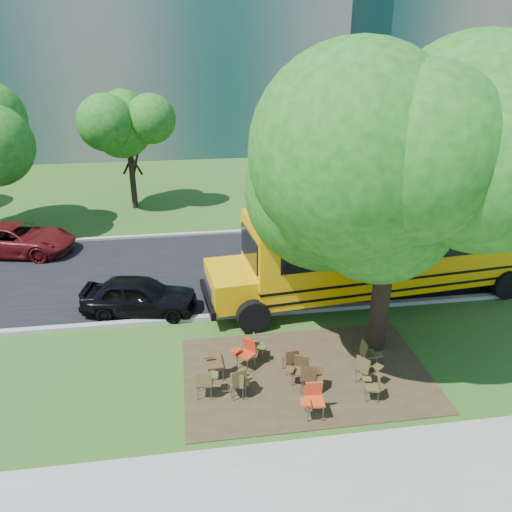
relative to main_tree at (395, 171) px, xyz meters
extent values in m
plane|color=#2F5019|center=(-3.47, -0.53, -5.61)|extent=(160.00, 160.00, 0.00)
cube|color=gray|center=(-3.47, -5.53, -5.59)|extent=(60.00, 4.00, 0.04)
cube|color=#382819|center=(-2.47, -1.03, -5.60)|extent=(7.00, 4.50, 0.03)
cube|color=black|center=(-3.47, 6.47, -5.59)|extent=(80.00, 8.00, 0.04)
cube|color=gray|center=(-3.47, 2.47, -5.54)|extent=(80.00, 0.25, 0.14)
cube|color=gray|center=(-3.47, 10.57, -5.54)|extent=(80.00, 0.25, 0.14)
cube|color=slate|center=(-11.47, 35.47, 5.39)|extent=(38.00, 16.00, 22.00)
cylinder|color=black|center=(-8.47, 15.47, -3.86)|extent=(0.32, 0.32, 3.50)
sphere|color=#165012|center=(-8.47, 15.47, -1.39)|extent=(4.80, 4.80, 4.80)
cylinder|color=black|center=(4.53, 13.47, -3.51)|extent=(0.38, 0.38, 4.20)
sphere|color=#165012|center=(4.53, 13.47, -0.57)|extent=(5.60, 5.60, 5.60)
cylinder|color=black|center=(12.53, 12.47, -3.81)|extent=(0.34, 0.34, 3.60)
cylinder|color=black|center=(0.00, 0.00, -3.34)|extent=(0.56, 0.56, 4.54)
sphere|color=#165012|center=(0.00, 0.00, 0.01)|extent=(7.20, 7.20, 7.20)
cube|color=#E29C07|center=(2.55, 3.47, -3.63)|extent=(12.50, 3.97, 2.74)
cube|color=black|center=(2.89, 3.51, -3.32)|extent=(11.84, 3.95, 0.67)
cube|color=#E29C07|center=(-4.26, 2.81, -4.49)|extent=(1.68, 2.59, 1.06)
cube|color=black|center=(2.55, 3.47, -4.33)|extent=(12.53, 4.01, 0.09)
cube|color=black|center=(2.55, 3.47, -4.74)|extent=(12.53, 4.01, 0.09)
cylinder|color=black|center=(-3.65, 1.47, -5.05)|extent=(1.14, 0.44, 1.12)
cylinder|color=black|center=(-3.92, 4.25, -5.05)|extent=(1.14, 0.44, 1.12)
cylinder|color=black|center=(5.92, 2.40, -5.05)|extent=(1.14, 0.44, 1.12)
cylinder|color=black|center=(5.64, 5.18, -5.05)|extent=(1.14, 0.44, 1.12)
cylinder|color=black|center=(7.20, 5.33, -5.05)|extent=(1.14, 0.44, 1.12)
cube|color=#504622|center=(-5.40, -1.58, -5.15)|extent=(0.47, 0.46, 0.05)
cube|color=#504622|center=(-5.42, -1.77, -4.92)|extent=(0.42, 0.14, 0.41)
cube|color=#504622|center=(-5.14, -1.47, -5.02)|extent=(0.26, 0.31, 0.03)
cylinder|color=slate|center=(-5.55, -1.39, -5.38)|extent=(0.02, 0.02, 0.46)
cylinder|color=slate|center=(-5.25, -1.78, -5.38)|extent=(0.02, 0.02, 0.46)
cube|color=#4B4120|center=(-4.49, -1.70, -5.19)|extent=(0.52, 0.51, 0.05)
cube|color=#4B4120|center=(-4.56, -1.86, -4.98)|extent=(0.38, 0.24, 0.38)
cube|color=#4B4120|center=(-4.23, -1.68, -5.07)|extent=(0.30, 0.33, 0.03)
cylinder|color=slate|center=(-4.57, -1.49, -5.40)|extent=(0.02, 0.02, 0.42)
cylinder|color=slate|center=(-4.41, -1.91, -5.40)|extent=(0.02, 0.02, 0.42)
cube|color=#44381D|center=(-4.55, -1.69, -5.14)|extent=(0.54, 0.53, 0.05)
cube|color=#44381D|center=(-4.50, -1.87, -4.91)|extent=(0.43, 0.22, 0.42)
cube|color=#44381D|center=(-4.35, -1.48, -5.01)|extent=(0.31, 0.35, 0.03)
cylinder|color=slate|center=(-4.77, -1.57, -5.37)|extent=(0.03, 0.03, 0.47)
cylinder|color=slate|center=(-4.33, -1.81, -5.37)|extent=(0.03, 0.03, 0.47)
cube|color=#4D371B|center=(-2.77, -1.46, -5.17)|extent=(0.55, 0.54, 0.05)
cube|color=#4D371B|center=(-2.69, -1.30, -4.95)|extent=(0.39, 0.26, 0.40)
cube|color=#4D371B|center=(-3.05, -1.48, -5.05)|extent=(0.32, 0.34, 0.03)
cylinder|color=slate|center=(-2.70, -1.68, -5.39)|extent=(0.02, 0.02, 0.44)
cylinder|color=slate|center=(-2.85, -1.23, -5.39)|extent=(0.02, 0.02, 0.44)
cube|color=#402817|center=(-2.60, -1.79, -5.13)|extent=(0.56, 0.54, 0.05)
cube|color=#402817|center=(-2.66, -1.97, -4.90)|extent=(0.44, 0.23, 0.43)
cube|color=#402817|center=(-2.31, -1.72, -5.00)|extent=(0.32, 0.36, 0.03)
cylinder|color=slate|center=(-2.72, -1.56, -5.37)|extent=(0.03, 0.03, 0.48)
cylinder|color=slate|center=(-2.49, -2.01, -5.37)|extent=(0.03, 0.03, 0.48)
cube|color=red|center=(-2.70, -2.80, -5.11)|extent=(0.49, 0.47, 0.06)
cube|color=red|center=(-2.69, -2.60, -4.87)|extent=(0.45, 0.13, 0.44)
cube|color=red|center=(-2.98, -2.94, -4.98)|extent=(0.26, 0.32, 0.03)
cylinder|color=slate|center=(-2.53, -3.00, -5.36)|extent=(0.03, 0.03, 0.50)
cylinder|color=slate|center=(-2.88, -2.60, -5.36)|extent=(0.03, 0.03, 0.50)
cube|color=#4E4222|center=(-1.02, -2.36, -5.21)|extent=(0.43, 0.44, 0.04)
cube|color=#4E4222|center=(-0.86, -2.39, -5.02)|extent=(0.16, 0.36, 0.36)
cube|color=#4E4222|center=(-1.09, -2.12, -5.11)|extent=(0.28, 0.24, 0.03)
cylinder|color=slate|center=(-1.20, -2.47, -5.41)|extent=(0.02, 0.02, 0.40)
cylinder|color=slate|center=(-0.84, -2.24, -5.41)|extent=(0.02, 0.02, 0.40)
cube|color=#483E1F|center=(-0.96, -1.69, -5.12)|extent=(0.62, 0.62, 0.05)
cube|color=#483E1F|center=(-1.11, -1.80, -4.88)|extent=(0.34, 0.41, 0.44)
cube|color=#483E1F|center=(-0.68, -1.81, -4.99)|extent=(0.39, 0.37, 0.03)
cylinder|color=slate|center=(-0.92, -1.43, -5.37)|extent=(0.03, 0.03, 0.49)
cylinder|color=slate|center=(-1.00, -1.95, -5.37)|extent=(0.03, 0.03, 0.49)
cube|color=#483219|center=(-5.06, -0.84, -5.13)|extent=(0.46, 0.48, 0.05)
cube|color=#483219|center=(-4.87, -0.83, -4.89)|extent=(0.13, 0.44, 0.43)
cube|color=#483219|center=(-5.23, -0.60, -5.00)|extent=(0.32, 0.26, 0.03)
cylinder|color=slate|center=(-5.23, -1.04, -5.37)|extent=(0.03, 0.03, 0.48)
cylinder|color=slate|center=(-4.89, -0.65, -5.37)|extent=(0.03, 0.03, 0.48)
cube|color=#B33013|center=(-4.15, -0.51, -5.13)|extent=(0.62, 0.62, 0.05)
cube|color=#B33013|center=(-4.01, -0.37, -4.90)|extent=(0.37, 0.37, 0.43)
cube|color=#B33013|center=(-4.44, -0.43, -5.00)|extent=(0.38, 0.38, 0.03)
cylinder|color=slate|center=(-4.15, -0.76, -5.37)|extent=(0.03, 0.03, 0.48)
cylinder|color=slate|center=(-4.15, -0.25, -5.37)|extent=(0.03, 0.03, 0.48)
cube|color=#4F4C22|center=(-3.73, -0.02, -5.21)|extent=(0.44, 0.45, 0.04)
cube|color=#4F4C22|center=(-3.89, 0.02, -5.01)|extent=(0.17, 0.37, 0.36)
cube|color=#4F4C22|center=(-3.66, -0.26, -5.10)|extent=(0.29, 0.25, 0.03)
cylinder|color=slate|center=(-3.54, 0.10, -5.41)|extent=(0.02, 0.02, 0.40)
cylinder|color=slate|center=(-3.91, -0.13, -5.41)|extent=(0.02, 0.02, 0.40)
cube|color=#462C19|center=(-2.92, -0.88, -5.18)|extent=(0.43, 0.42, 0.05)
cube|color=#462C19|center=(-2.90, -1.05, -4.98)|extent=(0.39, 0.13, 0.38)
cube|color=#462C19|center=(-2.70, -0.72, -5.07)|extent=(0.23, 0.28, 0.03)
cylinder|color=slate|center=(-3.09, -0.73, -5.40)|extent=(0.02, 0.02, 0.43)
cylinder|color=slate|center=(-2.74, -1.02, -5.40)|extent=(0.02, 0.02, 0.43)
cube|color=#4D4321|center=(-0.60, -0.96, -5.15)|extent=(0.42, 0.44, 0.05)
cube|color=#4D4321|center=(-0.78, -0.97, -4.93)|extent=(0.11, 0.41, 0.41)
cube|color=#4D4321|center=(-0.45, -1.21, -5.03)|extent=(0.29, 0.23, 0.03)
cylinder|color=slate|center=(-0.43, -0.79, -5.38)|extent=(0.02, 0.02, 0.46)
cylinder|color=slate|center=(-0.77, -1.14, -5.38)|extent=(0.02, 0.02, 0.46)
imported|color=black|center=(-7.40, 3.27, -4.94)|extent=(4.18, 2.25, 1.35)
imported|color=#540E10|center=(-13.14, 9.45, -4.92)|extent=(5.33, 3.24, 1.38)
camera|label=1|loc=(-5.63, -12.49, 3.25)|focal=35.00mm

